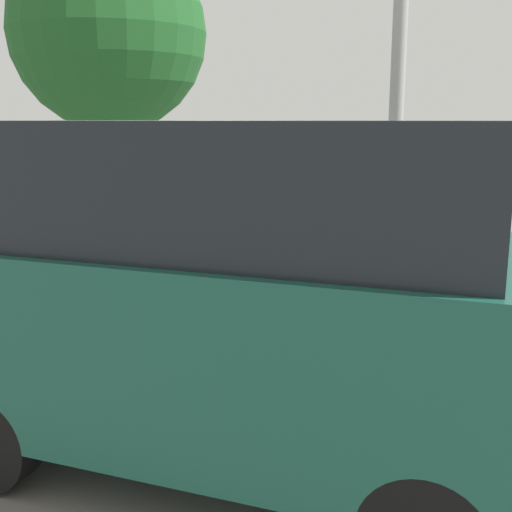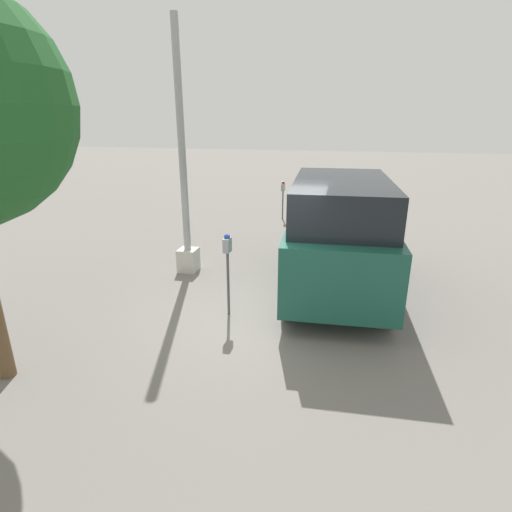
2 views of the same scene
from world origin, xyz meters
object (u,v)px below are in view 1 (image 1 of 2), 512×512
at_px(parking_meter_near, 174,240).
at_px(lamp_post, 393,174).
at_px(parked_van, 231,288).
at_px(street_tree, 108,33).

height_order(parking_meter_near, lamp_post, lamp_post).
height_order(parked_van, street_tree, street_tree).
distance_m(parking_meter_near, parked_van, 2.49).
distance_m(parking_meter_near, street_tree, 4.39).
bearing_deg(lamp_post, street_tree, 167.88).
bearing_deg(lamp_post, parked_van, -96.03).
distance_m(lamp_post, street_tree, 4.97).
distance_m(parking_meter_near, lamp_post, 2.60).
relative_size(parking_meter_near, parked_van, 0.34).
relative_size(parking_meter_near, street_tree, 0.31).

